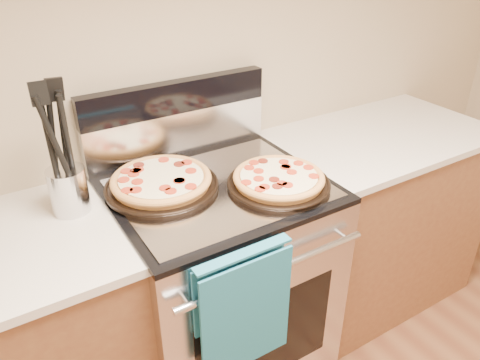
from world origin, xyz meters
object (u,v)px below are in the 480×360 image
pepperoni_pizza_front (279,180)px  utensil_crock (69,190)px  pepperoni_pizza_back (162,182)px  range_body (219,285)px

pepperoni_pizza_front → utensil_crock: (-0.66, 0.25, 0.04)m
pepperoni_pizza_front → utensil_crock: 0.71m
pepperoni_pizza_front → utensil_crock: size_ratio=2.37×
pepperoni_pizza_front → pepperoni_pizza_back: bearing=150.9°
pepperoni_pizza_back → utensil_crock: 0.31m
pepperoni_pizza_front → utensil_crock: utensil_crock is taller
range_body → pepperoni_pizza_back: pepperoni_pizza_back is taller
range_body → utensil_crock: 0.73m
pepperoni_pizza_front → utensil_crock: bearing=159.1°
range_body → pepperoni_pizza_back: bearing=158.7°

